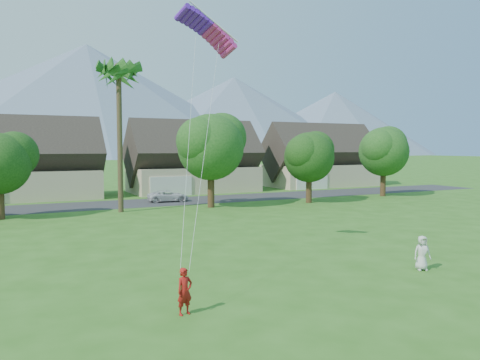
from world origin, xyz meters
TOP-DOWN VIEW (x-y plane):
  - ground at (0.00, 0.00)m, footprint 500.00×500.00m
  - street at (0.00, 34.00)m, footprint 90.00×7.00m
  - kite_flyer at (-5.38, 3.20)m, footprint 0.64×0.50m
  - watcher at (5.91, 3.77)m, footprint 0.88×0.74m
  - parked_car at (3.87, 34.00)m, footprint 4.22×2.20m
  - mountain_ridge at (10.40, 260.00)m, footprint 540.00×240.00m
  - houses_row at (0.49, 42.99)m, footprint 72.75×8.19m
  - tree_row at (-1.14, 27.92)m, footprint 62.27×6.67m
  - fan_palm at (-2.00, 28.50)m, footprint 3.00×3.00m
  - parafoil_kite at (-1.81, 9.75)m, footprint 2.99×1.02m

SIDE VIEW (x-z plane):
  - ground at x=0.00m, z-range 0.00..0.00m
  - street at x=0.00m, z-range 0.00..0.01m
  - parked_car at x=3.87m, z-range 0.00..1.13m
  - watcher at x=5.91m, z-range 0.00..1.53m
  - kite_flyer at x=-5.38m, z-range 0.00..1.54m
  - houses_row at x=0.49m, z-range -0.99..7.87m
  - tree_row at x=-1.14m, z-range 0.66..9.11m
  - parafoil_kite at x=-1.81m, z-range 10.73..11.23m
  - fan_palm at x=-2.00m, z-range 4.90..18.70m
  - mountain_ridge at x=10.40m, z-range -5.93..64.07m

